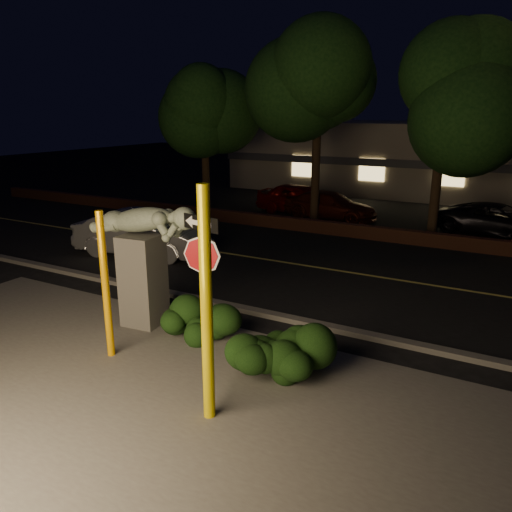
{
  "coord_description": "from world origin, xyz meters",
  "views": [
    {
      "loc": [
        5.55,
        -6.72,
        4.63
      ],
      "look_at": [
        0.53,
        2.42,
        1.6
      ],
      "focal_mm": 35.0,
      "sensor_mm": 36.0,
      "label": 1
    }
  ],
  "objects_px": {
    "yellow_pole_right": "(207,308)",
    "sculpture": "(143,251)",
    "yellow_pole_left": "(106,286)",
    "parked_car_darkred": "(330,206)",
    "silver_sedan": "(142,234)",
    "signpost": "(202,255)",
    "parked_car_red": "(301,199)",
    "parked_car_dark": "(498,220)"
  },
  "relations": [
    {
      "from": "yellow_pole_right",
      "to": "signpost",
      "type": "distance_m",
      "value": 2.5
    },
    {
      "from": "parked_car_red",
      "to": "parked_car_darkred",
      "type": "height_order",
      "value": "parked_car_red"
    },
    {
      "from": "yellow_pole_left",
      "to": "signpost",
      "type": "bearing_deg",
      "value": 42.31
    },
    {
      "from": "parked_car_red",
      "to": "sculpture",
      "type": "bearing_deg",
      "value": -167.34
    },
    {
      "from": "sculpture",
      "to": "silver_sedan",
      "type": "relative_size",
      "value": 0.62
    },
    {
      "from": "parked_car_red",
      "to": "parked_car_dark",
      "type": "distance_m",
      "value": 8.39
    },
    {
      "from": "yellow_pole_left",
      "to": "parked_car_darkred",
      "type": "height_order",
      "value": "yellow_pole_left"
    },
    {
      "from": "yellow_pole_left",
      "to": "sculpture",
      "type": "relative_size",
      "value": 1.05
    },
    {
      "from": "sculpture",
      "to": "silver_sedan",
      "type": "xyz_separation_m",
      "value": [
        -3.84,
        4.29,
        -0.96
      ]
    },
    {
      "from": "yellow_pole_left",
      "to": "parked_car_red",
      "type": "xyz_separation_m",
      "value": [
        -2.48,
        14.75,
        -0.74
      ]
    },
    {
      "from": "silver_sedan",
      "to": "parked_car_darkred",
      "type": "height_order",
      "value": "silver_sedan"
    },
    {
      "from": "yellow_pole_left",
      "to": "silver_sedan",
      "type": "distance_m",
      "value": 7.24
    },
    {
      "from": "yellow_pole_right",
      "to": "silver_sedan",
      "type": "distance_m",
      "value": 9.74
    },
    {
      "from": "yellow_pole_left",
      "to": "yellow_pole_right",
      "type": "bearing_deg",
      "value": -15.2
    },
    {
      "from": "sculpture",
      "to": "parked_car_red",
      "type": "distance_m",
      "value": 13.42
    },
    {
      "from": "yellow_pole_right",
      "to": "sculpture",
      "type": "xyz_separation_m",
      "value": [
        -3.24,
        2.31,
        -0.14
      ]
    },
    {
      "from": "yellow_pole_left",
      "to": "yellow_pole_right",
      "type": "relative_size",
      "value": 0.79
    },
    {
      "from": "yellow_pole_right",
      "to": "silver_sedan",
      "type": "bearing_deg",
      "value": 137.03
    },
    {
      "from": "silver_sedan",
      "to": "parked_car_red",
      "type": "relative_size",
      "value": 1.08
    },
    {
      "from": "signpost",
      "to": "parked_car_red",
      "type": "height_order",
      "value": "signpost"
    },
    {
      "from": "silver_sedan",
      "to": "parked_car_red",
      "type": "distance_m",
      "value": 9.1
    },
    {
      "from": "yellow_pole_right",
      "to": "silver_sedan",
      "type": "height_order",
      "value": "yellow_pole_right"
    },
    {
      "from": "yellow_pole_left",
      "to": "signpost",
      "type": "relative_size",
      "value": 1.07
    },
    {
      "from": "silver_sedan",
      "to": "parked_car_dark",
      "type": "bearing_deg",
      "value": -61.08
    },
    {
      "from": "parked_car_red",
      "to": "parked_car_darkred",
      "type": "relative_size",
      "value": 1.0
    },
    {
      "from": "silver_sedan",
      "to": "parked_car_red",
      "type": "xyz_separation_m",
      "value": [
        1.76,
        8.93,
        -0.03
      ]
    },
    {
      "from": "yellow_pole_left",
      "to": "sculpture",
      "type": "xyz_separation_m",
      "value": [
        -0.4,
        1.54,
        0.25
      ]
    },
    {
      "from": "parked_car_darkred",
      "to": "parked_car_dark",
      "type": "bearing_deg",
      "value": -85.97
    },
    {
      "from": "signpost",
      "to": "parked_car_darkred",
      "type": "distance_m",
      "value": 13.32
    },
    {
      "from": "parked_car_darkred",
      "to": "parked_car_dark",
      "type": "distance_m",
      "value": 6.75
    },
    {
      "from": "yellow_pole_left",
      "to": "parked_car_dark",
      "type": "height_order",
      "value": "yellow_pole_left"
    },
    {
      "from": "parked_car_darkred",
      "to": "parked_car_red",
      "type": "bearing_deg",
      "value": 77.14
    },
    {
      "from": "silver_sedan",
      "to": "parked_car_darkred",
      "type": "bearing_deg",
      "value": -33.42
    },
    {
      "from": "signpost",
      "to": "parked_car_darkred",
      "type": "relative_size",
      "value": 0.65
    },
    {
      "from": "sculpture",
      "to": "parked_car_red",
      "type": "relative_size",
      "value": 0.66
    },
    {
      "from": "sculpture",
      "to": "yellow_pole_left",
      "type": "bearing_deg",
      "value": -81.16
    },
    {
      "from": "silver_sedan",
      "to": "parked_car_red",
      "type": "bearing_deg",
      "value": -22.75
    },
    {
      "from": "parked_car_red",
      "to": "silver_sedan",
      "type": "bearing_deg",
      "value": 172.55
    },
    {
      "from": "silver_sedan",
      "to": "parked_car_dark",
      "type": "height_order",
      "value": "silver_sedan"
    },
    {
      "from": "silver_sedan",
      "to": "parked_car_dark",
      "type": "xyz_separation_m",
      "value": [
        10.14,
        8.67,
        -0.13
      ]
    },
    {
      "from": "signpost",
      "to": "silver_sedan",
      "type": "xyz_separation_m",
      "value": [
        -5.6,
        4.59,
        -1.19
      ]
    },
    {
      "from": "parked_car_red",
      "to": "parked_car_dark",
      "type": "bearing_deg",
      "value": -88.06
    }
  ]
}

